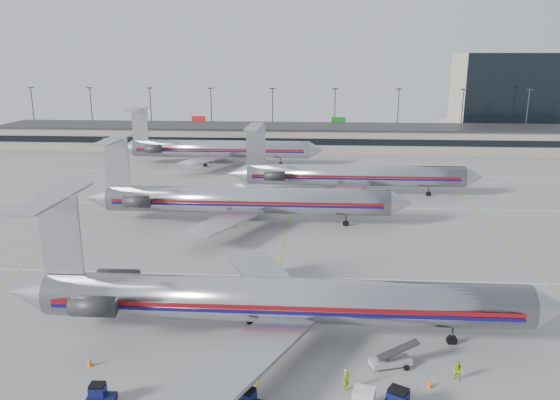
{
  "coord_description": "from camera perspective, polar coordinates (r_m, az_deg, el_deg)",
  "views": [
    {
      "loc": [
        4.26,
        -47.09,
        24.1
      ],
      "look_at": [
        -0.89,
        26.91,
        4.5
      ],
      "focal_mm": 35.0,
      "sensor_mm": 36.0,
      "label": 1
    }
  ],
  "objects": [
    {
      "name": "terminal",
      "position": [
        146.63,
        2.29,
        6.58
      ],
      "size": [
        162.0,
        17.0,
        6.25
      ],
      "color": "gray",
      "rests_on": "ground"
    },
    {
      "name": "tug_left",
      "position": [
        43.21,
        -18.29,
        -18.77
      ],
      "size": [
        2.03,
        1.09,
        1.62
      ],
      "rotation": [
        0.0,
        0.0,
        0.05
      ],
      "color": "#0B0E3D",
      "rests_on": "ground"
    },
    {
      "name": "jet_second_row",
      "position": [
        80.26,
        -4.17,
        0.03
      ],
      "size": [
        48.49,
        28.55,
        12.69
      ],
      "color": "#B8B7BC",
      "rests_on": "ground"
    },
    {
      "name": "distant_building",
      "position": [
        184.72,
        22.56,
        10.1
      ],
      "size": [
        30.0,
        20.0,
        25.0
      ],
      "primitive_type": "cube",
      "color": "tan",
      "rests_on": "ground"
    },
    {
      "name": "light_mast_row",
      "position": [
        159.9,
        2.47,
        9.22
      ],
      "size": [
        163.6,
        0.4,
        15.28
      ],
      "color": "#38383D",
      "rests_on": "ground"
    },
    {
      "name": "jet_foreground",
      "position": [
        48.04,
        -0.91,
        -10.32
      ],
      "size": [
        48.84,
        28.76,
        12.78
      ],
      "color": "#B8B7BC",
      "rests_on": "ground"
    },
    {
      "name": "belt_loader",
      "position": [
        46.32,
        11.57,
        -16.07
      ],
      "size": [
        4.1,
        2.18,
        2.1
      ],
      "rotation": [
        0.0,
        0.0,
        0.31
      ],
      "color": "#9B9B9B",
      "rests_on": "ground"
    },
    {
      "name": "ramp_worker_far",
      "position": [
        45.73,
        18.09,
        -16.65
      ],
      "size": [
        0.98,
        0.94,
        1.59
      ],
      "primitive_type": "imported",
      "rotation": [
        0.0,
        0.0,
        -0.62
      ],
      "color": "#A3C712",
      "rests_on": "ground"
    },
    {
      "name": "ground",
      "position": [
        53.07,
        -1.08,
        -12.21
      ],
      "size": [
        260.0,
        260.0,
        0.0
      ],
      "primitive_type": "plane",
      "color": "gray",
      "rests_on": "ground"
    },
    {
      "name": "apron_markings",
      "position": [
        62.11,
        -0.26,
        -8.02
      ],
      "size": [
        160.0,
        0.15,
        0.02
      ],
      "primitive_type": "cube",
      "color": "silver",
      "rests_on": "ground"
    },
    {
      "name": "ramp_worker_near",
      "position": [
        42.9,
        6.94,
        -18.13
      ],
      "size": [
        0.72,
        0.74,
        1.71
      ],
      "primitive_type": "imported",
      "rotation": [
        0.0,
        0.0,
        0.87
      ],
      "color": "#8AD213",
      "rests_on": "ground"
    },
    {
      "name": "cone_left",
      "position": [
        48.14,
        -19.27,
        -15.7
      ],
      "size": [
        0.64,
        0.64,
        0.67
      ],
      "primitive_type": "cone",
      "rotation": [
        0.0,
        0.0,
        0.4
      ],
      "color": "orange",
      "rests_on": "ground"
    },
    {
      "name": "jet_third_row",
      "position": [
        98.04,
        7.26,
        2.61
      ],
      "size": [
        45.25,
        27.83,
        12.37
      ],
      "color": "#B8B7BC",
      "rests_on": "ground"
    },
    {
      "name": "cone_right",
      "position": [
        44.63,
        15.36,
        -18.01
      ],
      "size": [
        0.49,
        0.49,
        0.61
      ],
      "primitive_type": "cone",
      "rotation": [
        0.0,
        0.0,
        0.12
      ],
      "color": "orange",
      "rests_on": "ground"
    },
    {
      "name": "jet_back_row",
      "position": [
        125.39,
        -6.68,
        5.36
      ],
      "size": [
        47.13,
        28.99,
        12.89
      ],
      "color": "#B8B7BC",
      "rests_on": "ground"
    }
  ]
}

